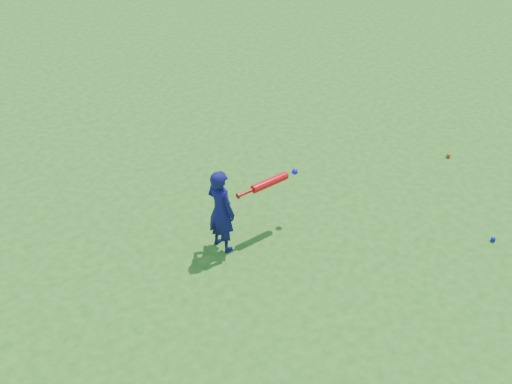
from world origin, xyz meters
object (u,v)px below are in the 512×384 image
(ground_ball_blue, at_px, (493,239))
(bat_swing, at_px, (272,181))
(child, at_px, (221,211))
(ground_ball_red, at_px, (448,156))

(ground_ball_blue, distance_m, bat_swing, 2.78)
(child, bearing_deg, bat_swing, -103.85)
(child, distance_m, bat_swing, 0.71)
(child, xyz_separation_m, ground_ball_red, (3.77, -0.48, -0.51))
(child, xyz_separation_m, ground_ball_blue, (2.61, -1.97, -0.51))
(ground_ball_red, bearing_deg, child, 172.73)
(ground_ball_red, bearing_deg, bat_swing, 172.60)
(child, distance_m, ground_ball_blue, 3.31)
(ground_ball_red, xyz_separation_m, bat_swing, (-3.08, 0.40, 0.66))
(ground_ball_blue, bearing_deg, ground_ball_red, 52.12)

